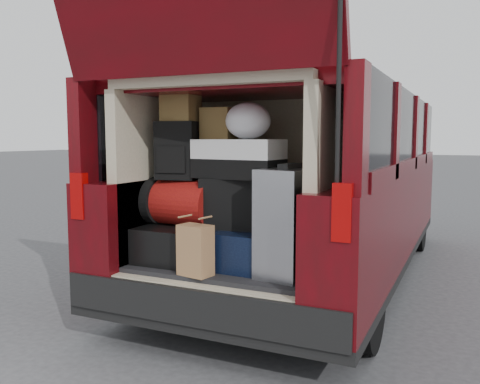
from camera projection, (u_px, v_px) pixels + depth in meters
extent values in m
plane|color=#3A3A3D|center=(221.00, 351.00, 3.34)|extent=(80.00, 80.00, 0.00)
cylinder|color=black|center=(151.00, 274.00, 4.00)|extent=(0.24, 0.64, 0.64)
cylinder|color=black|center=(360.00, 303.00, 3.32)|extent=(0.24, 0.64, 0.64)
cylinder|color=black|center=(289.00, 216.00, 6.98)|extent=(0.24, 0.64, 0.64)
cylinder|color=black|center=(415.00, 224.00, 6.30)|extent=(0.24, 0.64, 0.64)
cube|color=black|center=(313.00, 249.00, 5.18)|extent=(1.90, 4.85, 0.08)
cube|color=#3D0A0D|center=(243.00, 202.00, 5.46)|extent=(0.33, 4.85, 0.80)
cube|color=#3D0A0D|center=(394.00, 211.00, 4.81)|extent=(0.33, 4.85, 0.80)
cube|color=#3D0A0D|center=(315.00, 103.00, 5.02)|extent=(1.82, 4.46, 0.10)
cube|color=black|center=(231.00, 133.00, 5.33)|extent=(0.12, 4.25, 0.68)
cube|color=black|center=(406.00, 133.00, 4.60)|extent=(0.12, 4.25, 0.68)
cube|color=black|center=(199.00, 305.00, 3.03)|extent=(1.86, 0.16, 0.22)
cube|color=#990505|center=(79.00, 196.00, 3.29)|extent=(0.10, 0.06, 0.30)
cube|color=#990505|center=(343.00, 212.00, 2.57)|extent=(0.10, 0.06, 0.30)
cube|color=black|center=(239.00, 264.00, 3.53)|extent=(1.24, 1.05, 0.06)
cube|color=beige|center=(158.00, 174.00, 3.74)|extent=(0.08, 1.05, 1.15)
cube|color=beige|center=(334.00, 181.00, 3.19)|extent=(0.08, 1.05, 1.15)
cube|color=beige|center=(269.00, 172.00, 3.96)|extent=(1.34, 0.06, 1.15)
cube|color=beige|center=(239.00, 87.00, 3.40)|extent=(1.34, 1.05, 0.06)
cylinder|color=black|center=(338.00, 85.00, 2.45)|extent=(0.02, 0.90, 0.76)
cube|color=black|center=(239.00, 298.00, 3.56)|extent=(1.24, 1.05, 0.55)
cube|color=black|center=(180.00, 242.00, 3.55)|extent=(0.45, 0.61, 0.24)
cube|color=black|center=(240.00, 246.00, 3.40)|extent=(0.49, 0.58, 0.25)
cube|color=silver|center=(289.00, 222.00, 3.11)|extent=(0.33, 0.47, 0.66)
cube|color=#A7774B|center=(195.00, 250.00, 3.12)|extent=(0.22, 0.17, 0.31)
cube|color=#A0180E|center=(182.00, 202.00, 3.51)|extent=(0.52, 0.36, 0.32)
cube|color=black|center=(238.00, 203.00, 3.38)|extent=(0.50, 0.35, 0.33)
cube|color=black|center=(177.00, 151.00, 3.47)|extent=(0.30, 0.21, 0.40)
cube|color=silver|center=(239.00, 159.00, 3.33)|extent=(0.59, 0.34, 0.25)
cube|color=brown|center=(181.00, 106.00, 3.46)|extent=(0.23, 0.19, 0.21)
cube|color=brown|center=(219.00, 124.00, 3.46)|extent=(0.21, 0.18, 0.21)
ellipsoid|color=white|center=(248.00, 121.00, 3.29)|extent=(0.31, 0.29, 0.24)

